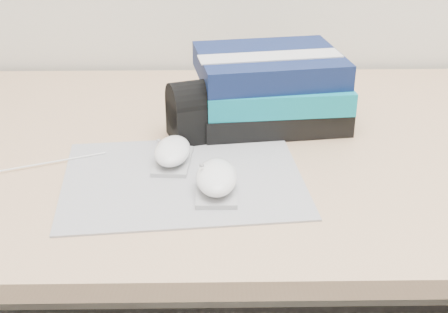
{
  "coord_description": "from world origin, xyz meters",
  "views": [
    {
      "loc": [
        -0.11,
        0.57,
        1.2
      ],
      "look_at": [
        -0.09,
        1.44,
        0.77
      ],
      "focal_mm": 50.0,
      "sensor_mm": 36.0,
      "label": 1
    }
  ],
  "objects_px": {
    "pouch": "(203,110)",
    "desk": "(268,232)",
    "mouse_front": "(216,179)",
    "mouse_rear": "(173,153)",
    "book_stack": "(270,88)"
  },
  "relations": [
    {
      "from": "mouse_front",
      "to": "pouch",
      "type": "relative_size",
      "value": 0.81
    },
    {
      "from": "desk",
      "to": "pouch",
      "type": "xyz_separation_m",
      "value": [
        -0.13,
        -0.04,
        0.29
      ]
    },
    {
      "from": "mouse_front",
      "to": "pouch",
      "type": "height_order",
      "value": "pouch"
    },
    {
      "from": "book_stack",
      "to": "pouch",
      "type": "bearing_deg",
      "value": -148.5
    },
    {
      "from": "book_stack",
      "to": "pouch",
      "type": "distance_m",
      "value": 0.15
    },
    {
      "from": "desk",
      "to": "book_stack",
      "type": "distance_m",
      "value": 0.3
    },
    {
      "from": "mouse_rear",
      "to": "mouse_front",
      "type": "height_order",
      "value": "mouse_front"
    },
    {
      "from": "mouse_rear",
      "to": "book_stack",
      "type": "bearing_deg",
      "value": 47.22
    },
    {
      "from": "mouse_front",
      "to": "book_stack",
      "type": "bearing_deg",
      "value": 69.94
    },
    {
      "from": "desk",
      "to": "pouch",
      "type": "distance_m",
      "value": 0.32
    },
    {
      "from": "desk",
      "to": "mouse_front",
      "type": "xyz_separation_m",
      "value": [
        -0.11,
        -0.24,
        0.26
      ]
    },
    {
      "from": "mouse_front",
      "to": "mouse_rear",
      "type": "bearing_deg",
      "value": 127.25
    },
    {
      "from": "desk",
      "to": "mouse_front",
      "type": "relative_size",
      "value": 14.22
    },
    {
      "from": "mouse_front",
      "to": "pouch",
      "type": "distance_m",
      "value": 0.21
    },
    {
      "from": "pouch",
      "to": "desk",
      "type": "bearing_deg",
      "value": 16.69
    }
  ]
}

